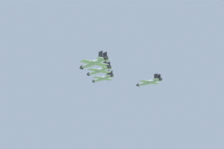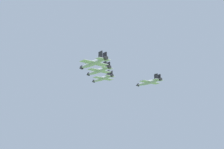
{
  "view_description": "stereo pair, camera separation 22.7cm",
  "coord_description": "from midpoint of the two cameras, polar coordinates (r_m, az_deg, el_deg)",
  "views": [
    {
      "loc": [
        -42.33,
        -175.27,
        48.69
      ],
      "look_at": [
        -26.53,
        -18.84,
        89.26
      ],
      "focal_mm": 55.38,
      "sensor_mm": 36.0,
      "label": 1
    },
    {
      "loc": [
        -42.11,
        -175.29,
        48.69
      ],
      "look_at": [
        -26.53,
        -18.84,
        89.26
      ],
      "focal_mm": 55.38,
      "sensor_mm": 36.0,
      "label": 2
    }
  ],
  "objects": [
    {
      "name": "jet_left_outer",
      "position": [
        133.7,
        -3.21,
        1.92
      ],
      "size": [
        12.45,
        16.89,
        3.95
      ],
      "rotation": [
        0.0,
        0.0,
        2.13
      ],
      "color": "#9EA3A8"
    },
    {
      "name": "jet_lead",
      "position": [
        182.12,
        -1.66,
        -0.64
      ],
      "size": [
        12.37,
        16.73,
        3.92
      ],
      "rotation": [
        0.0,
        0.0,
        2.13
      ],
      "color": "#9EA3A8"
    },
    {
      "name": "jet_right_wingman",
      "position": [
        177.4,
        6.02,
        -1.26
      ],
      "size": [
        12.52,
        17.09,
        3.99
      ],
      "rotation": [
        0.0,
        0.0,
        2.13
      ],
      "color": "#9EA3A8"
    },
    {
      "name": "jet_left_wingman",
      "position": [
        158.0,
        -2.31,
        0.63
      ],
      "size": [
        12.37,
        16.4,
        3.86
      ],
      "rotation": [
        0.0,
        0.0,
        2.15
      ],
      "color": "#9EA3A8"
    }
  ]
}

